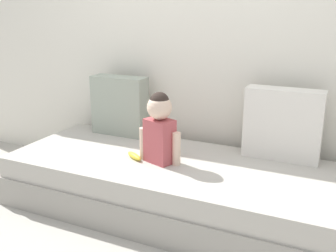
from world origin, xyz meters
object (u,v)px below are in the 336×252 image
at_px(throw_pillow_right, 283,124).
at_px(couch, 173,186).
at_px(throw_pillow_left, 120,106).
at_px(banana, 134,156).
at_px(toddler, 160,126).

bearing_deg(throw_pillow_right, couch, -150.19).
bearing_deg(throw_pillow_right, throw_pillow_left, 180.00).
xyz_separation_m(couch, throw_pillow_left, (-0.66, 0.38, 0.43)).
height_order(throw_pillow_right, banana, throw_pillow_right).
xyz_separation_m(couch, banana, (-0.27, -0.07, 0.21)).
height_order(throw_pillow_left, toddler, toddler).
distance_m(couch, throw_pillow_left, 0.87).
bearing_deg(toddler, couch, 29.50).
bearing_deg(throw_pillow_left, couch, -29.81).
distance_m(couch, toddler, 0.45).
xyz_separation_m(couch, toddler, (-0.08, -0.05, 0.44)).
distance_m(throw_pillow_left, throw_pillow_right, 1.32).
height_order(throw_pillow_left, banana, throw_pillow_left).
relative_size(toddler, banana, 2.89).
bearing_deg(banana, throw_pillow_right, 25.90).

